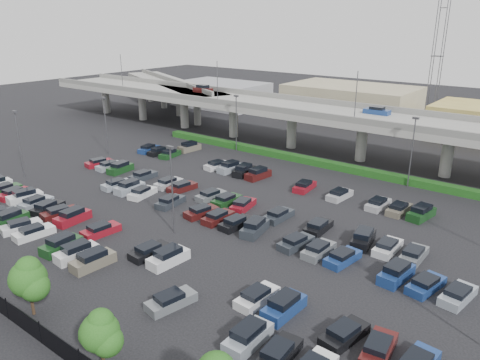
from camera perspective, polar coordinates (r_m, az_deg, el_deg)
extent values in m
plane|color=black|center=(60.18, -2.59, -3.77)|extent=(280.00, 280.00, 0.00)
cube|color=gray|center=(83.98, 11.69, 7.68)|extent=(150.00, 13.00, 1.10)
cube|color=slate|center=(78.31, 9.67, 7.77)|extent=(150.00, 0.50, 1.00)
cube|color=slate|center=(89.36, 13.55, 8.92)|extent=(150.00, 0.50, 1.00)
cylinder|color=gray|center=(126.88, -16.03, 9.36)|extent=(1.80, 1.80, 6.70)
cube|color=slate|center=(126.41, -16.16, 10.76)|extent=(2.60, 9.75, 0.50)
cylinder|color=gray|center=(116.04, -11.82, 8.83)|extent=(1.80, 1.80, 6.70)
cube|color=slate|center=(115.54, -11.93, 10.37)|extent=(2.60, 9.75, 0.50)
cylinder|color=gray|center=(105.96, -6.80, 8.14)|extent=(1.80, 1.80, 6.70)
cube|color=slate|center=(105.40, -6.87, 9.82)|extent=(2.60, 9.75, 0.50)
cylinder|color=gray|center=(96.85, -0.80, 7.22)|extent=(1.80, 1.80, 6.70)
cube|color=slate|center=(96.24, -0.81, 9.06)|extent=(2.60, 9.75, 0.50)
cylinder|color=gray|center=(89.02, 6.31, 6.03)|extent=(1.80, 1.80, 6.70)
cube|color=slate|center=(88.36, 6.39, 8.02)|extent=(2.60, 9.75, 0.50)
cylinder|color=gray|center=(82.83, 14.60, 4.53)|extent=(1.80, 1.80, 6.70)
cube|color=slate|center=(82.12, 14.78, 6.65)|extent=(2.60, 9.75, 0.50)
cylinder|color=gray|center=(78.67, 23.94, 2.71)|extent=(1.80, 1.80, 6.70)
cube|color=slate|center=(77.92, 24.25, 4.93)|extent=(2.60, 9.75, 0.50)
cube|color=#411111|center=(105.24, -4.56, 10.88)|extent=(4.40, 1.82, 1.05)
cube|color=black|center=(105.13, -4.57, 11.33)|extent=(2.60, 1.60, 0.65)
cube|color=navy|center=(84.15, 16.34, 8.00)|extent=(4.40, 1.82, 0.82)
cube|color=black|center=(84.04, 16.38, 8.42)|extent=(2.30, 1.60, 0.50)
cylinder|color=#47474B|center=(110.26, -14.22, 12.57)|extent=(0.14, 0.14, 8.00)
cylinder|color=#47474B|center=(90.15, -2.78, 11.76)|extent=(0.14, 0.14, 8.00)
cylinder|color=#47474B|center=(75.25, 13.95, 9.74)|extent=(0.14, 0.14, 8.00)
cube|color=gray|center=(123.49, -8.34, 11.47)|extent=(50.93, 30.13, 1.10)
cube|color=slate|center=(123.36, -8.37, 11.96)|extent=(47.34, 22.43, 1.00)
cylinder|color=gray|center=(141.95, -10.86, 10.74)|extent=(1.60, 1.60, 6.70)
cylinder|color=gray|center=(130.62, -9.30, 10.11)|extent=(1.60, 1.60, 6.70)
cylinder|color=gray|center=(119.42, -7.45, 9.36)|extent=(1.60, 1.60, 6.70)
cylinder|color=gray|center=(108.39, -5.23, 8.44)|extent=(1.60, 1.60, 6.70)
cube|color=#173D11|center=(79.54, 9.10, 2.22)|extent=(66.00, 1.60, 1.10)
cube|color=black|center=(44.77, -27.09, -13.44)|extent=(70.00, 0.06, 1.80)
cylinder|color=black|center=(43.92, -26.52, -13.84)|extent=(0.10, 0.10, 2.00)
cylinder|color=black|center=(40.05, -23.15, -16.71)|extent=(0.10, 0.10, 2.00)
cylinder|color=black|center=(36.46, -18.96, -20.09)|extent=(0.10, 0.10, 2.00)
cylinder|color=#332316|center=(43.69, -23.99, -13.64)|extent=(0.26, 0.26, 1.97)
sphere|color=#204F15|center=(42.50, -24.43, -10.89)|extent=(3.07, 3.07, 3.07)
sphere|color=#204F15|center=(42.24, -23.73, -11.84)|extent=(2.41, 2.41, 2.41)
sphere|color=#204F15|center=(43.11, -24.86, -11.02)|extent=(2.41, 2.41, 2.41)
sphere|color=#204F15|center=(42.11, -24.43, -9.82)|extent=(2.08, 2.08, 2.08)
cylinder|color=#332316|center=(36.33, -16.37, -20.15)|extent=(0.26, 0.26, 1.80)
sphere|color=#204F15|center=(35.01, -16.72, -17.35)|extent=(2.79, 2.79, 2.79)
sphere|color=#204F15|center=(34.91, -15.83, -18.40)|extent=(2.19, 2.19, 2.19)
sphere|color=#204F15|center=(35.53, -17.33, -17.42)|extent=(2.19, 2.19, 2.19)
sphere|color=#204F15|center=(34.58, -16.64, -16.23)|extent=(1.89, 1.89, 1.89)
cube|color=#163F19|center=(62.60, -26.32, -4.40)|extent=(2.33, 4.58, 1.05)
cube|color=black|center=(62.31, -26.43, -3.71)|extent=(1.90, 2.77, 0.65)
cube|color=silver|center=(60.33, -25.11, -5.20)|extent=(2.77, 4.70, 0.82)
cube|color=black|center=(60.01, -25.36, -4.71)|extent=(2.08, 2.60, 0.50)
cube|color=white|center=(58.04, -23.82, -5.96)|extent=(2.22, 4.55, 0.82)
cube|color=black|center=(57.72, -24.08, -5.45)|extent=(1.81, 2.44, 0.50)
cube|color=#163F19|center=(53.56, -20.93, -7.53)|extent=(2.16, 4.53, 1.05)
cube|color=black|center=(53.22, -21.03, -6.74)|extent=(1.80, 2.72, 0.65)
cube|color=silver|center=(51.42, -19.28, -8.47)|extent=(2.20, 4.54, 1.05)
cube|color=black|center=(51.06, -19.38, -7.66)|extent=(1.82, 2.73, 0.65)
cube|color=#696252|center=(49.34, -17.48, -9.48)|extent=(2.09, 4.51, 1.05)
cube|color=black|center=(48.97, -17.57, -8.64)|extent=(1.76, 2.69, 0.65)
cube|color=slate|center=(41.87, -8.38, -14.46)|extent=(2.64, 4.67, 0.82)
cube|color=black|center=(41.41, -8.63, -13.85)|extent=(2.02, 2.57, 0.50)
cube|color=#8B94A0|center=(37.30, 1.00, -18.78)|extent=(1.86, 4.42, 1.05)
cube|color=black|center=(36.80, 1.01, -17.77)|extent=(1.62, 2.61, 0.65)
cube|color=black|center=(36.17, 4.73, -20.51)|extent=(2.13, 4.52, 0.82)
cube|color=black|center=(35.64, 4.57, -19.89)|extent=(1.76, 2.41, 0.50)
cube|color=#163F19|center=(74.01, -26.76, -1.08)|extent=(1.88, 4.42, 0.82)
cube|color=black|center=(73.74, -26.97, -0.66)|extent=(1.63, 2.32, 0.50)
cube|color=maroon|center=(71.64, -25.78, -1.56)|extent=(2.27, 4.57, 0.82)
cube|color=black|center=(71.36, -25.99, -1.13)|extent=(1.84, 2.46, 0.50)
cube|color=white|center=(69.25, -24.74, -1.98)|extent=(2.45, 4.62, 1.05)
cube|color=black|center=(68.99, -24.83, -1.35)|extent=(1.97, 2.81, 0.65)
cube|color=#8B94A0|center=(66.98, -23.60, -2.62)|extent=(2.34, 4.59, 0.82)
cube|color=black|center=(66.68, -23.82, -2.16)|extent=(1.87, 2.48, 0.50)
cube|color=black|center=(64.70, -22.40, -3.20)|extent=(2.74, 4.69, 0.82)
cube|color=black|center=(64.39, -22.62, -2.73)|extent=(2.07, 2.60, 0.50)
cube|color=#411111|center=(62.45, -21.10, -3.83)|extent=(2.50, 4.63, 0.82)
cube|color=black|center=(62.13, -21.33, -3.34)|extent=(1.95, 2.53, 0.50)
cube|color=maroon|center=(60.21, -19.73, -4.39)|extent=(2.20, 4.54, 1.05)
cube|color=black|center=(59.90, -19.81, -3.67)|extent=(1.82, 2.73, 0.65)
cube|color=maroon|center=(56.00, -16.60, -5.97)|extent=(2.17, 4.53, 0.82)
cube|color=black|center=(55.64, -16.83, -5.45)|extent=(1.78, 2.42, 0.50)
cube|color=black|center=(50.07, -10.92, -8.60)|extent=(2.09, 4.50, 0.82)
cube|color=black|center=(49.67, -11.14, -8.04)|extent=(1.74, 2.39, 0.50)
cube|color=silver|center=(48.19, -8.72, -9.48)|extent=(2.11, 4.51, 1.05)
cube|color=black|center=(47.80, -8.77, -8.61)|extent=(1.77, 2.70, 0.65)
cube|color=silver|center=(41.97, 2.11, -14.15)|extent=(2.09, 4.51, 0.82)
cube|color=black|center=(41.49, 1.95, -13.54)|extent=(1.74, 2.40, 0.50)
cube|color=navy|center=(40.65, 5.38, -15.27)|extent=(1.98, 4.46, 1.05)
cube|color=black|center=(40.19, 5.41, -14.30)|extent=(1.70, 2.66, 0.65)
cube|color=black|center=(38.68, 12.60, -17.95)|extent=(2.55, 4.65, 0.82)
cube|color=black|center=(38.16, 12.54, -17.35)|extent=(1.97, 2.54, 0.50)
cube|color=#411111|center=(37.91, 16.56, -19.21)|extent=(2.34, 4.59, 0.82)
cube|color=black|center=(37.38, 16.53, -18.61)|extent=(1.87, 2.48, 0.50)
cube|color=black|center=(36.80, 20.73, -19.83)|extent=(1.80, 2.43, 0.50)
cube|color=#8B94A0|center=(70.26, -14.75, -0.61)|extent=(2.27, 4.57, 0.82)
cube|color=black|center=(69.94, -14.92, -0.17)|extent=(1.83, 2.45, 0.50)
cube|color=#8B94A0|center=(68.16, -13.33, -1.00)|extent=(1.91, 4.44, 1.05)
cube|color=black|center=(67.89, -13.38, -0.35)|extent=(1.66, 2.63, 0.65)
cube|color=white|center=(66.19, -11.80, -1.61)|extent=(2.50, 4.63, 0.82)
cube|color=black|center=(65.86, -11.97, -1.14)|extent=(1.95, 2.53, 0.50)
cube|color=#282D34|center=(62.34, -8.48, -2.72)|extent=(2.37, 4.60, 0.82)
cube|color=black|center=(61.98, -8.64, -2.24)|extent=(1.88, 2.49, 0.50)
cube|color=#411111|center=(58.76, -4.73, -3.97)|extent=(2.60, 4.66, 0.82)
cube|color=black|center=(58.38, -4.88, -3.46)|extent=(2.00, 2.55, 0.50)
cube|color=#411111|center=(57.08, -2.68, -4.65)|extent=(1.89, 4.43, 0.82)
cube|color=black|center=(56.69, -2.82, -4.13)|extent=(1.64, 2.32, 0.50)
cube|color=black|center=(55.48, -0.50, -5.35)|extent=(2.17, 4.53, 0.82)
cube|color=black|center=(55.08, -0.63, -4.83)|extent=(1.78, 2.42, 0.50)
cube|color=#282D34|center=(53.93, 1.81, -5.98)|extent=(2.59, 4.66, 1.05)
cube|color=black|center=(53.59, 1.82, -5.19)|extent=(2.05, 2.85, 0.65)
cube|color=#282D34|center=(51.29, 6.83, -7.66)|extent=(2.46, 4.62, 0.82)
cube|color=black|center=(50.86, 6.74, -7.11)|extent=(1.93, 2.51, 0.50)
cube|color=slate|center=(50.12, 9.55, -8.48)|extent=(1.96, 4.46, 0.82)
cube|color=black|center=(49.68, 9.48, -7.92)|extent=(1.67, 2.35, 0.50)
cube|color=navy|center=(49.08, 12.40, -9.32)|extent=(2.42, 4.61, 0.82)
cube|color=black|center=(48.62, 12.35, -8.76)|extent=(1.91, 2.50, 0.50)
cube|color=navy|center=(47.34, 18.50, -10.89)|extent=(2.29, 4.57, 1.05)
cube|color=black|center=(46.95, 18.61, -10.02)|extent=(1.88, 2.76, 0.65)
cube|color=navy|center=(46.78, 21.70, -11.85)|extent=(2.64, 4.67, 0.82)
cube|color=black|center=(46.30, 21.73, -11.29)|extent=(2.02, 2.57, 0.50)
cube|color=#8B94A0|center=(46.31, 25.01, -12.67)|extent=(2.47, 4.63, 0.82)
cube|color=black|center=(45.83, 25.06, -12.11)|extent=(1.93, 2.52, 0.50)
cube|color=maroon|center=(81.55, -16.78, 1.95)|extent=(2.64, 4.67, 0.82)
cube|color=black|center=(81.26, -16.94, 2.34)|extent=(2.02, 2.57, 0.50)
cube|color=#8B94A0|center=(79.40, -15.61, 1.60)|extent=(2.00, 4.47, 0.82)
cube|color=black|center=(79.11, -15.77, 2.00)|extent=(1.70, 2.37, 0.50)
cube|color=#163F19|center=(77.25, -14.38, 1.31)|extent=(2.29, 4.57, 1.05)
cube|color=black|center=(77.01, -14.43, 1.90)|extent=(1.88, 2.76, 0.65)
cube|color=#282D34|center=(73.20, -11.69, 0.44)|extent=(1.88, 4.42, 0.82)
cube|color=black|center=(72.88, -11.84, 0.86)|extent=(1.63, 2.32, 0.50)
cube|color=#AAAAAF|center=(69.30, -8.70, -0.46)|extent=(1.82, 4.40, 0.82)
cube|color=black|center=(68.96, -8.84, -0.01)|extent=(1.60, 2.30, 0.50)
cube|color=#411111|center=(67.44, -7.07, -0.94)|extent=(2.30, 4.58, 0.82)
cube|color=black|center=(67.09, -7.21, -0.48)|extent=(1.85, 2.46, 0.50)
cube|color=slate|center=(63.90, -3.55, -1.98)|extent=(2.31, 4.58, 0.82)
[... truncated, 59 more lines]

